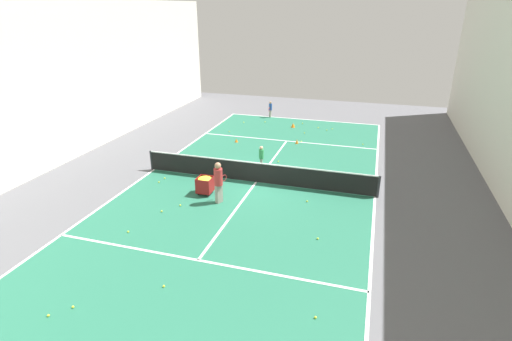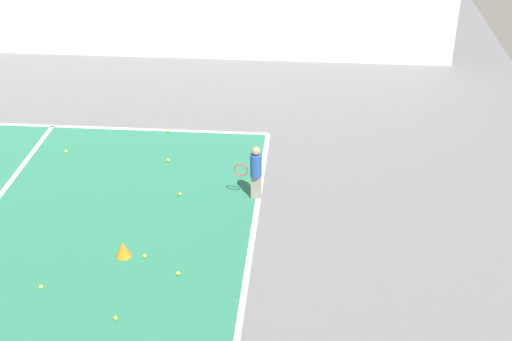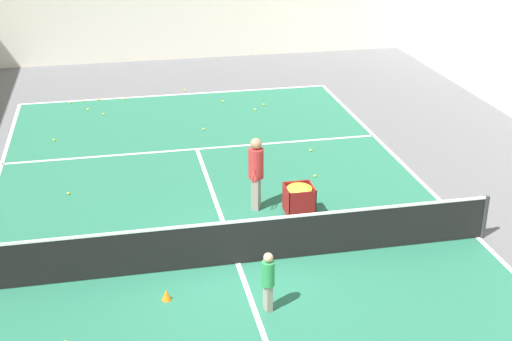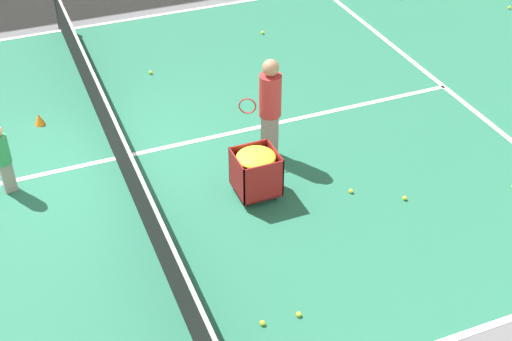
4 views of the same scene
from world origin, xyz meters
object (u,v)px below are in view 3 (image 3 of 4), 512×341
object	(u,v)px
ball_cart	(299,194)
training_cone_1	(166,295)
coach_at_net	(256,169)
tennis_net	(238,242)
child_midcourt	(268,278)

from	to	relation	value
ball_cart	training_cone_1	distance (m)	4.35
ball_cart	training_cone_1	xyz separation A→B (m)	(-3.30, -2.80, -0.45)
coach_at_net	ball_cart	distance (m)	1.16
tennis_net	child_midcourt	distance (m)	1.73
tennis_net	child_midcourt	bearing A→B (deg)	-81.95
tennis_net	child_midcourt	world-z (taller)	child_midcourt
child_midcourt	ball_cart	xyz separation A→B (m)	(1.52, 3.50, -0.13)
child_midcourt	training_cone_1	xyz separation A→B (m)	(-1.78, 0.70, -0.57)
training_cone_1	tennis_net	bearing A→B (deg)	33.15
training_cone_1	child_midcourt	bearing A→B (deg)	-21.43
coach_at_net	child_midcourt	bearing A→B (deg)	17.53
tennis_net	coach_at_net	xyz separation A→B (m)	(0.88, 2.38, 0.50)
coach_at_net	child_midcourt	world-z (taller)	coach_at_net
coach_at_net	ball_cart	world-z (taller)	coach_at_net
tennis_net	coach_at_net	size ratio (longest dim) A/B	6.16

